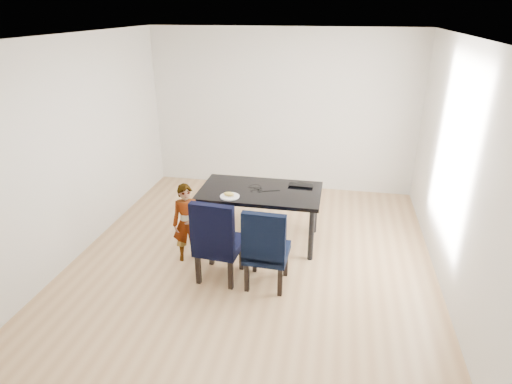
% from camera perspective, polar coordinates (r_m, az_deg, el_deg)
% --- Properties ---
extents(floor, '(4.50, 5.00, 0.01)m').
position_cam_1_polar(floor, '(5.58, -0.40, -8.89)').
color(floor, tan).
rests_on(floor, ground).
extents(ceiling, '(4.50, 5.00, 0.01)m').
position_cam_1_polar(ceiling, '(4.71, -0.50, 20.12)').
color(ceiling, white).
rests_on(ceiling, wall_back).
extents(wall_back, '(4.50, 0.01, 2.70)m').
position_cam_1_polar(wall_back, '(7.36, 3.50, 10.66)').
color(wall_back, silver).
rests_on(wall_back, ground).
extents(wall_front, '(4.50, 0.01, 2.70)m').
position_cam_1_polar(wall_front, '(2.83, -10.81, -12.29)').
color(wall_front, white).
rests_on(wall_front, ground).
extents(wall_left, '(0.01, 5.00, 2.70)m').
position_cam_1_polar(wall_left, '(5.84, -22.77, 5.43)').
color(wall_left, silver).
rests_on(wall_left, ground).
extents(wall_right, '(0.01, 5.00, 2.70)m').
position_cam_1_polar(wall_right, '(5.07, 25.44, 2.35)').
color(wall_right, silver).
rests_on(wall_right, ground).
extents(dining_table, '(1.60, 0.90, 0.75)m').
position_cam_1_polar(dining_table, '(5.82, 0.57, -3.13)').
color(dining_table, black).
rests_on(dining_table, floor).
extents(chair_left, '(0.54, 0.56, 1.04)m').
position_cam_1_polar(chair_left, '(5.00, -4.88, -6.11)').
color(chair_left, black).
rests_on(chair_left, floor).
extents(chair_right, '(0.50, 0.51, 1.00)m').
position_cam_1_polar(chair_right, '(4.87, 1.50, -7.17)').
color(chair_right, black).
rests_on(chair_right, floor).
extents(child, '(0.44, 0.36, 1.02)m').
position_cam_1_polar(child, '(5.39, -9.13, -4.11)').
color(child, '#F94914').
rests_on(child, floor).
extents(plate, '(0.31, 0.31, 0.01)m').
position_cam_1_polar(plate, '(5.46, -3.52, -0.59)').
color(plate, silver).
rests_on(plate, dining_table).
extents(sandwich, '(0.15, 0.10, 0.06)m').
position_cam_1_polar(sandwich, '(5.45, -3.64, -0.27)').
color(sandwich, gold).
rests_on(sandwich, plate).
extents(laptop, '(0.34, 0.23, 0.03)m').
position_cam_1_polar(laptop, '(5.85, 6.02, 1.06)').
color(laptop, black).
rests_on(laptop, dining_table).
extents(cable_tangle, '(0.15, 0.15, 0.01)m').
position_cam_1_polar(cable_tangle, '(5.64, 0.02, 0.21)').
color(cable_tangle, black).
rests_on(cable_tangle, dining_table).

